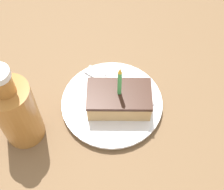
{
  "coord_description": "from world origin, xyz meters",
  "views": [
    {
      "loc": [
        0.37,
        -0.01,
        0.58
      ],
      "look_at": [
        0.01,
        -0.01,
        0.04
      ],
      "focal_mm": 50.0,
      "sensor_mm": 36.0,
      "label": 1
    }
  ],
  "objects_px": {
    "cake_slice": "(121,99)",
    "plate": "(112,103)",
    "fork": "(114,84)",
    "bottle": "(16,112)"
  },
  "relations": [
    {
      "from": "plate",
      "to": "cake_slice",
      "type": "height_order",
      "value": "cake_slice"
    },
    {
      "from": "fork",
      "to": "bottle",
      "type": "xyz_separation_m",
      "value": [
        0.11,
        -0.18,
        0.06
      ]
    },
    {
      "from": "cake_slice",
      "to": "plate",
      "type": "bearing_deg",
      "value": -119.91
    },
    {
      "from": "plate",
      "to": "bottle",
      "type": "relative_size",
      "value": 1.08
    },
    {
      "from": "cake_slice",
      "to": "fork",
      "type": "relative_size",
      "value": 0.85
    },
    {
      "from": "plate",
      "to": "fork",
      "type": "distance_m",
      "value": 0.05
    },
    {
      "from": "cake_slice",
      "to": "bottle",
      "type": "height_order",
      "value": "bottle"
    },
    {
      "from": "plate",
      "to": "cake_slice",
      "type": "distance_m",
      "value": 0.04
    },
    {
      "from": "plate",
      "to": "cake_slice",
      "type": "relative_size",
      "value": 1.66
    },
    {
      "from": "cake_slice",
      "to": "fork",
      "type": "distance_m",
      "value": 0.06
    }
  ]
}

